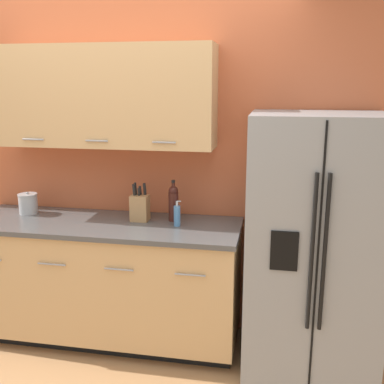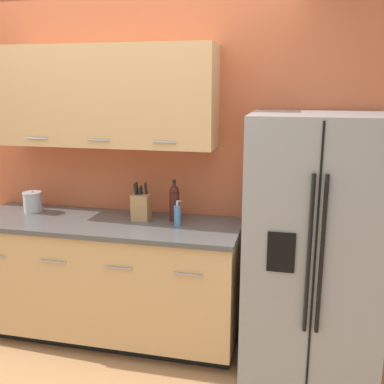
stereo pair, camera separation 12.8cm
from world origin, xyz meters
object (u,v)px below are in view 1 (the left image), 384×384
object	(u,v)px
refrigerator	(312,246)
soap_dispenser	(177,215)
wine_bottle	(173,202)
steel_canister	(28,203)
knife_block	(140,207)

from	to	relation	value
refrigerator	soap_dispenser	bearing A→B (deg)	176.48
refrigerator	wine_bottle	size ratio (longest dim) A/B	5.71
wine_bottle	soap_dispenser	size ratio (longest dim) A/B	1.65
refrigerator	wine_bottle	world-z (taller)	refrigerator
wine_bottle	refrigerator	bearing A→B (deg)	-9.85
wine_bottle	steel_canister	bearing A→B (deg)	-179.28
refrigerator	wine_bottle	xyz separation A→B (m)	(-0.97, 0.17, 0.20)
knife_block	soap_dispenser	distance (m)	0.30
wine_bottle	steel_canister	world-z (taller)	wine_bottle
wine_bottle	knife_block	bearing A→B (deg)	-171.42
soap_dispenser	steel_canister	size ratio (longest dim) A/B	1.07
refrigerator	wine_bottle	distance (m)	1.01
refrigerator	steel_canister	bearing A→B (deg)	175.81
knife_block	soap_dispenser	size ratio (longest dim) A/B	1.53
wine_bottle	steel_canister	xyz separation A→B (m)	(-1.14, -0.01, -0.06)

